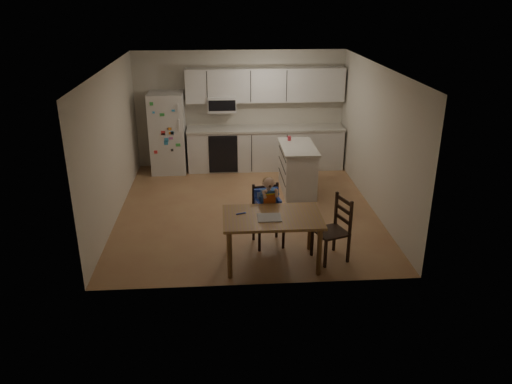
{
  "coord_description": "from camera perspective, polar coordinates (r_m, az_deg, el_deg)",
  "views": [
    {
      "loc": [
        -0.42,
        -8.19,
        3.64
      ],
      "look_at": [
        0.07,
        -1.34,
        0.86
      ],
      "focal_mm": 35.0,
      "sensor_mm": 36.0,
      "label": 1
    }
  ],
  "objects": [
    {
      "name": "kitchen_island",
      "position": [
        9.65,
        4.76,
        2.69
      ],
      "size": [
        0.65,
        1.23,
        0.91
      ],
      "color": "silver",
      "rests_on": "ground"
    },
    {
      "name": "napkin",
      "position": [
        6.87,
        1.53,
        -2.94
      ],
      "size": [
        0.32,
        0.28,
        0.01
      ],
      "primitive_type": "cube",
      "color": "#A4A4A9",
      "rests_on": "dining_table"
    },
    {
      "name": "chair_booster",
      "position": [
        7.51,
        1.34,
        -1.31
      ],
      "size": [
        0.48,
        0.48,
        1.1
      ],
      "rotation": [
        0.0,
        0.0,
        0.17
      ],
      "color": "black",
      "rests_on": "ground"
    },
    {
      "name": "chair_side",
      "position": [
        7.24,
        9.23,
        -3.68
      ],
      "size": [
        0.54,
        0.54,
        0.95
      ],
      "rotation": [
        0.0,
        0.0,
        -1.23
      ],
      "color": "black",
      "rests_on": "ground"
    },
    {
      "name": "kitchen_run",
      "position": [
        10.83,
        0.93,
        7.25
      ],
      "size": [
        3.37,
        0.62,
        2.15
      ],
      "color": "silver",
      "rests_on": "ground"
    },
    {
      "name": "room",
      "position": [
        9.0,
        -1.29,
        6.63
      ],
      "size": [
        4.52,
        5.01,
        2.51
      ],
      "color": "#9C6845",
      "rests_on": "ground"
    },
    {
      "name": "dining_table",
      "position": [
        6.97,
        1.87,
        -3.5
      ],
      "size": [
        1.38,
        0.88,
        0.74
      ],
      "color": "olive",
      "rests_on": "ground"
    },
    {
      "name": "red_cup",
      "position": [
        9.85,
        3.82,
        6.14
      ],
      "size": [
        0.07,
        0.07,
        0.09
      ],
      "primitive_type": "cylinder",
      "color": "#B72837",
      "rests_on": "kitchen_island"
    },
    {
      "name": "toddler_spoon",
      "position": [
        6.98,
        -1.81,
        -2.47
      ],
      "size": [
        0.12,
        0.06,
        0.02
      ],
      "primitive_type": "cylinder",
      "rotation": [
        0.0,
        1.57,
        0.35
      ],
      "color": "blue",
      "rests_on": "dining_table"
    },
    {
      "name": "refrigerator",
      "position": [
        10.77,
        -10.05,
        6.68
      ],
      "size": [
        0.72,
        0.7,
        1.7
      ],
      "primitive_type": "cube",
      "color": "silver",
      "rests_on": "ground"
    }
  ]
}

